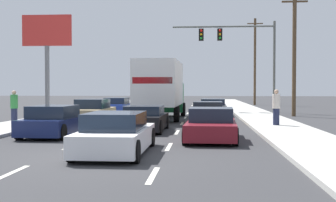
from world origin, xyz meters
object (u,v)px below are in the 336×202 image
(car_navy, at_px, (55,122))
(car_black, at_px, (145,119))
(car_tan, at_px, (93,112))
(car_blue, at_px, (117,107))
(car_gray, at_px, (213,108))
(pedestrian_near_corner, at_px, (14,107))
(car_white, at_px, (116,134))
(traffic_signal_mast, at_px, (233,43))
(car_maroon, at_px, (211,126))
(roadside_billboard, at_px, (47,43))
(car_orange, at_px, (208,114))
(utility_pole_mid, at_px, (294,53))
(utility_pole_far, at_px, (255,61))
(pedestrian_mid_block, at_px, (276,107))
(box_truck, at_px, (161,87))

(car_navy, distance_m, car_black, 4.16)
(car_tan, bearing_deg, car_blue, 90.23)
(car_tan, relative_size, car_gray, 0.97)
(pedestrian_near_corner, bearing_deg, car_white, -51.49)
(car_black, height_order, traffic_signal_mast, traffic_signal_mast)
(car_tan, height_order, car_maroon, car_tan)
(roadside_billboard, bearing_deg, car_gray, -11.42)
(car_blue, distance_m, traffic_signal_mast, 10.91)
(car_white, bearing_deg, car_navy, 126.52)
(car_orange, bearing_deg, car_maroon, -89.74)
(car_maroon, bearing_deg, utility_pole_mid, 67.53)
(utility_pole_mid, height_order, pedestrian_near_corner, utility_pole_mid)
(car_white, xyz_separation_m, utility_pole_far, (8.78, 39.14, 4.59))
(car_white, height_order, utility_pole_mid, utility_pole_mid)
(car_black, bearing_deg, car_blue, 106.49)
(car_black, height_order, car_orange, car_orange)
(car_white, bearing_deg, car_gray, 79.51)
(traffic_signal_mast, relative_size, pedestrian_near_corner, 4.79)
(car_tan, xyz_separation_m, utility_pole_mid, (12.78, 6.90, 3.86))
(car_tan, relative_size, car_maroon, 1.00)
(car_navy, height_order, utility_pole_far, utility_pole_far)
(car_gray, bearing_deg, utility_pole_mid, 0.66)
(car_navy, bearing_deg, pedestrian_mid_block, 24.66)
(car_tan, xyz_separation_m, traffic_signal_mast, (8.80, 11.61, 5.02))
(box_truck, relative_size, utility_pole_mid, 0.98)
(pedestrian_mid_block, bearing_deg, box_truck, 140.02)
(car_orange, height_order, utility_pole_far, utility_pole_far)
(car_white, xyz_separation_m, pedestrian_near_corner, (-7.13, 8.95, 0.42))
(car_white, distance_m, pedestrian_near_corner, 11.45)
(car_blue, bearing_deg, car_black, -73.51)
(car_orange, relative_size, utility_pole_mid, 0.50)
(car_tan, xyz_separation_m, utility_pole_far, (12.43, 27.47, 4.56))
(car_black, distance_m, traffic_signal_mast, 17.82)
(box_truck, height_order, pedestrian_near_corner, box_truck)
(car_maroon, height_order, roadside_billboard, roadside_billboard)
(car_blue, relative_size, car_maroon, 1.03)
(car_white, bearing_deg, traffic_signal_mast, 77.54)
(car_white, distance_m, utility_pole_mid, 21.06)
(traffic_signal_mast, bearing_deg, pedestrian_mid_block, -84.88)
(utility_pole_mid, relative_size, roadside_billboard, 1.11)
(box_truck, distance_m, car_white, 14.77)
(car_tan, bearing_deg, car_maroon, -49.99)
(traffic_signal_mast, distance_m, utility_pole_far, 16.27)
(box_truck, relative_size, car_white, 1.85)
(box_truck, xyz_separation_m, car_white, (-0.02, -14.69, -1.51))
(car_gray, bearing_deg, roadside_billboard, 168.58)
(car_tan, distance_m, pedestrian_mid_block, 10.32)
(car_gray, relative_size, pedestrian_near_corner, 2.64)
(car_blue, distance_m, car_gray, 7.16)
(utility_pole_mid, bearing_deg, traffic_signal_mast, 130.19)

